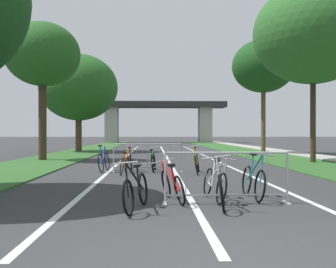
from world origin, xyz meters
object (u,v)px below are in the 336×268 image
Objects in this scene: bicycle_green_0 at (153,162)px; bicycle_blue_2 at (104,161)px; tree_left_oak_mid at (79,88)px; bicycle_red_4 at (172,185)px; tree_left_cypress_far at (42,55)px; bicycle_yellow_7 at (197,163)px; bicycle_silver_8 at (221,187)px; bicycle_black_6 at (136,191)px; bicycle_purple_5 at (131,161)px; tree_right_pine_near at (313,34)px; bicycle_teal_3 at (253,181)px; bicycle_white_9 at (215,183)px; bicycle_orange_1 at (125,164)px; crowd_barrier_second at (148,158)px; crowd_barrier_nearest at (227,178)px; tree_right_oak_near at (263,66)px.

bicycle_blue_2 is at bearing -174.01° from bicycle_green_0.
bicycle_red_4 is at bearing -74.61° from tree_left_oak_mid.
tree_left_cypress_far is 11.09m from bicycle_yellow_7.
tree_left_oak_mid is 4.31× the size of bicycle_silver_8.
bicycle_yellow_7 is (1.85, 6.54, 0.03)m from bicycle_black_6.
bicycle_blue_2 is at bearing 96.41° from bicycle_red_4.
tree_left_cypress_far reaches higher than bicycle_yellow_7.
tree_left_oak_mid is at bearing 104.55° from bicycle_purple_5.
bicycle_black_6 is at bearing -71.90° from bicycle_blue_2.
bicycle_red_4 is 6.71m from bicycle_purple_5.
tree_right_pine_near is 5.23× the size of bicycle_green_0.
bicycle_teal_3 is 0.88m from bicycle_white_9.
tree_right_pine_near is at bearing -127.70° from bicycle_white_9.
tree_left_cypress_far is 4.16× the size of bicycle_silver_8.
bicycle_purple_5 is at bearing -156.43° from tree_right_pine_near.
bicycle_teal_3 is at bearing -54.26° from bicycle_orange_1.
tree_right_pine_near is 11.34m from bicycle_orange_1.
crowd_barrier_second is 6.15m from bicycle_red_4.
tree_left_cypress_far is at bearing 103.75° from bicycle_red_4.
bicycle_blue_2 is at bearing 167.46° from crowd_barrier_second.
bicycle_blue_2 is at bearing 139.88° from bicycle_orange_1.
bicycle_teal_3 is 0.98× the size of bicycle_silver_8.
bicycle_silver_8 reaches higher than bicycle_black_6.
tree_left_oak_mid is 2.93× the size of crowd_barrier_nearest.
crowd_barrier_second is 1.53× the size of bicycle_blue_2.
crowd_barrier_second is (5.50, -6.24, -4.92)m from tree_left_cypress_far.
bicycle_orange_1 is (-8.60, -13.13, -5.68)m from tree_right_oak_near.
bicycle_teal_3 is at bearing -142.96° from bicycle_black_6.
tree_left_oak_mid is 17.67m from tree_right_pine_near.
bicycle_blue_2 reaches higher than bicycle_red_4.
tree_right_oak_near is at bearing 89.89° from tree_right_pine_near.
bicycle_silver_8 reaches higher than bicycle_blue_2.
tree_right_oak_near is 3.12× the size of crowd_barrier_second.
crowd_barrier_nearest is at bearing -62.28° from bicycle_orange_1.
tree_left_cypress_far is at bearing -34.10° from bicycle_yellow_7.
bicycle_purple_5 reaches higher than bicycle_white_9.
tree_right_pine_near is 13.46m from crowd_barrier_nearest.
tree_right_pine_near is (13.22, -11.66, 1.27)m from tree_left_oak_mid.
bicycle_silver_8 is (6.94, -22.63, -4.49)m from tree_left_oak_mid.
bicycle_orange_1 is (-0.80, -0.48, -0.17)m from crowd_barrier_second.
bicycle_orange_1 is at bearing -72.25° from bicycle_black_6.
bicycle_orange_1 is (-2.47, 5.98, -0.17)m from crowd_barrier_nearest.
crowd_barrier_second is 1.50× the size of bicycle_teal_3.
bicycle_teal_3 is 2.74m from bicycle_black_6.
bicycle_orange_1 is at bearing 112.45° from crowd_barrier_nearest.
tree_right_oak_near is at bearing -100.10° from bicycle_black_6.
tree_left_cypress_far is 4.23× the size of bicycle_teal_3.
tree_right_pine_near reaches higher than bicycle_orange_1.
tree_right_oak_near is 4.61× the size of bicycle_black_6.
bicycle_white_9 is (0.00, 0.81, -0.01)m from bicycle_silver_8.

